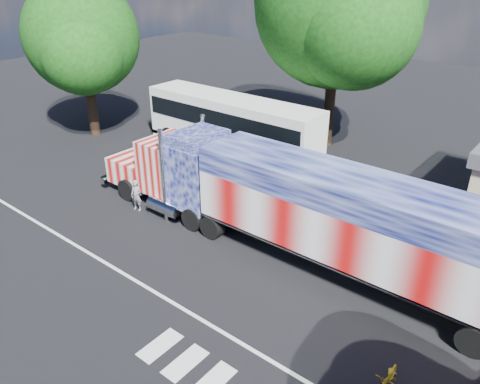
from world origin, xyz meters
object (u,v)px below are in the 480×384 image
Objects in this scene: woman at (136,195)px; tree_w_a at (82,37)px; bicycle at (388,380)px; coach_bus at (232,124)px; semi_truck at (303,208)px; tree_n_mid at (340,4)px.

tree_w_a is (-11.43, 5.67, 6.12)m from woman.
coach_bus is at bearing 140.87° from bicycle.
coach_bus is at bearing 20.21° from tree_w_a.
woman is at bearing 167.26° from bicycle.
semi_truck is 7.58m from bicycle.
coach_bus is 0.88× the size of tree_n_mid.
woman is 17.07m from tree_n_mid.
coach_bus is 9.54m from woman.
semi_truck is 9.19m from woman.
tree_n_mid reaches higher than tree_w_a.
tree_n_mid is (3.07, 14.53, 8.41)m from woman.
coach_bus reaches higher than bicycle.
semi_truck reaches higher than coach_bus.
bicycle is at bearing -36.54° from semi_truck.
tree_w_a is (-14.50, -8.86, -2.29)m from tree_n_mid.
woman is 15.01m from bicycle.
tree_w_a reaches higher than coach_bus.
bicycle is at bearing -17.77° from tree_w_a.
tree_n_mid is at bearing 31.43° from tree_w_a.
bicycle is (14.75, -2.72, -0.42)m from woman.
coach_bus is at bearing 142.99° from semi_truck.
semi_truck is at bearing 141.17° from bicycle.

